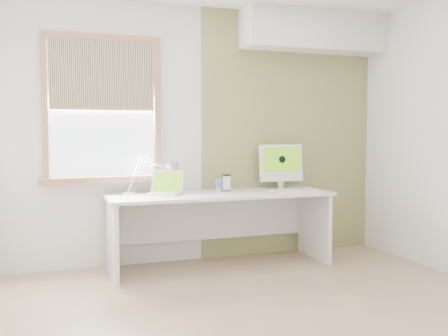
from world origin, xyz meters
name	(u,v)px	position (x,y,z in m)	size (l,w,h in m)	color
room	(273,136)	(0.00, 0.00, 1.30)	(4.04, 3.54, 2.64)	#A27F64
accent_wall	(289,135)	(1.00, 1.74, 1.30)	(2.00, 0.02, 2.60)	#858952
soffit	(314,31)	(1.20, 1.57, 2.40)	(1.60, 0.40, 0.42)	white
window	(103,109)	(-1.00, 1.71, 1.54)	(1.20, 0.14, 1.42)	#AF704E
desk	(218,212)	(0.08, 1.44, 0.53)	(2.20, 0.70, 0.73)	white
desk_lamp	(165,174)	(-0.43, 1.58, 0.92)	(0.63, 0.28, 0.36)	silver
laptop	(165,189)	(-0.45, 1.46, 0.79)	(0.41, 0.39, 0.23)	silver
phone_dock	(218,188)	(0.11, 1.55, 0.76)	(0.07, 0.07, 0.12)	silver
external_drive	(227,183)	(0.21, 1.55, 0.81)	(0.12, 0.15, 0.16)	silver
imac	(281,164)	(0.82, 1.55, 0.99)	(0.48, 0.16, 0.47)	silver
keyboard	(300,191)	(0.84, 1.17, 0.74)	(0.40, 0.15, 0.02)	white
mouse	(272,191)	(0.57, 1.24, 0.74)	(0.06, 0.10, 0.03)	white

